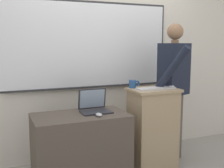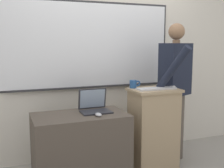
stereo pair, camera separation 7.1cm
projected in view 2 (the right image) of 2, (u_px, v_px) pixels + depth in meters
back_wall at (99, 55)px, 3.66m from camera, size 6.40×0.17×2.64m
lectern_podium at (153, 129)px, 3.28m from camera, size 0.54×0.41×0.96m
side_desk at (81, 149)px, 2.94m from camera, size 0.97×0.55×0.75m
person_presenter at (175, 83)px, 3.43m from camera, size 0.58×0.66×1.71m
laptop at (94, 105)px, 3.00m from camera, size 0.32×0.26×0.24m
wireless_keyboard at (156, 89)px, 3.16m from camera, size 0.45×0.14×0.02m
computer_mouse_by_laptop at (98, 115)px, 2.81m from camera, size 0.06×0.10×0.03m
computer_mouse_by_keyboard at (172, 87)px, 3.26m from camera, size 0.06×0.10×0.03m
coffee_mug at (134, 84)px, 3.25m from camera, size 0.13×0.08×0.09m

